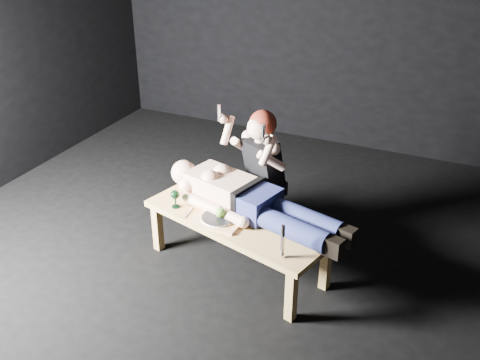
% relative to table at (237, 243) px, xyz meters
% --- Properties ---
extents(ground, '(5.00, 5.00, 0.00)m').
position_rel_table_xyz_m(ground, '(-0.20, 0.19, -0.23)').
color(ground, black).
rests_on(ground, ground).
extents(back_wall, '(5.00, 0.00, 5.00)m').
position_rel_table_xyz_m(back_wall, '(-0.20, 2.69, 1.27)').
color(back_wall, black).
rests_on(back_wall, ground).
extents(table, '(1.56, 0.91, 0.45)m').
position_rel_table_xyz_m(table, '(0.00, 0.00, 0.00)').
color(table, tan).
rests_on(table, ground).
extents(lying_man, '(1.58, 0.83, 0.27)m').
position_rel_table_xyz_m(lying_man, '(0.08, 0.11, 0.36)').
color(lying_man, '#D8A68B').
rests_on(lying_man, table).
extents(kneeling_woman, '(0.89, 0.92, 1.20)m').
position_rel_table_xyz_m(kneeling_woman, '(0.06, 0.51, 0.37)').
color(kneeling_woman, black).
rests_on(kneeling_woman, ground).
extents(serving_tray, '(0.37, 0.27, 0.02)m').
position_rel_table_xyz_m(serving_tray, '(-0.11, -0.10, 0.24)').
color(serving_tray, tan).
rests_on(serving_tray, table).
extents(plate, '(0.25, 0.25, 0.02)m').
position_rel_table_xyz_m(plate, '(-0.11, -0.10, 0.26)').
color(plate, white).
rests_on(plate, serving_tray).
extents(apple, '(0.08, 0.08, 0.08)m').
position_rel_table_xyz_m(apple, '(-0.09, -0.10, 0.30)').
color(apple, '#58A024').
rests_on(apple, plate).
extents(goblet, '(0.09, 0.09, 0.15)m').
position_rel_table_xyz_m(goblet, '(-0.50, -0.05, 0.30)').
color(goblet, black).
rests_on(goblet, table).
extents(fork_flat, '(0.03, 0.16, 0.01)m').
position_rel_table_xyz_m(fork_flat, '(-0.37, -0.09, 0.23)').
color(fork_flat, '#B2B2B7').
rests_on(fork_flat, table).
extents(knife_flat, '(0.08, 0.14, 0.01)m').
position_rel_table_xyz_m(knife_flat, '(0.02, -0.17, 0.23)').
color(knife_flat, '#B2B2B7').
rests_on(knife_flat, table).
extents(spoon_flat, '(0.11, 0.13, 0.01)m').
position_rel_table_xyz_m(spoon_flat, '(0.02, -0.12, 0.23)').
color(spoon_flat, '#B2B2B7').
rests_on(spoon_flat, table).
extents(carving_knife, '(0.04, 0.04, 0.25)m').
position_rel_table_xyz_m(carving_knife, '(0.48, -0.32, 0.35)').
color(carving_knife, '#B2B2B7').
rests_on(carving_knife, table).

